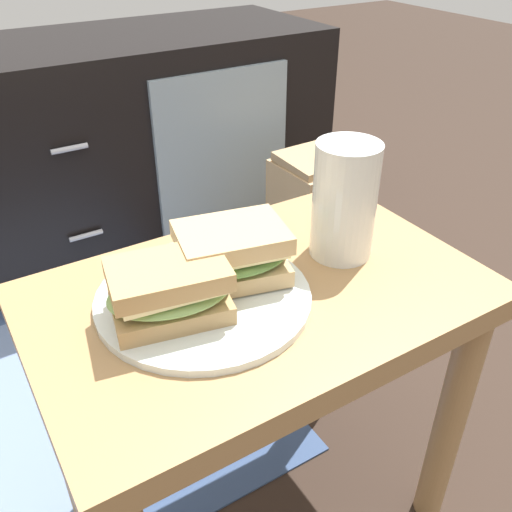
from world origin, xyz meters
name	(u,v)px	position (x,y,z in m)	size (l,w,h in m)	color
ground_plane	(258,509)	(0.00, 0.00, 0.00)	(8.00, 8.00, 0.00)	#2D2119
side_table	(259,344)	(0.00, 0.00, 0.37)	(0.56, 0.36, 0.46)	#A37A4C
tv_cabinet	(148,143)	(0.23, 0.95, 0.29)	(0.96, 0.46, 0.58)	black
plate	(204,297)	(-0.07, 0.01, 0.47)	(0.26, 0.26, 0.01)	silver
sandwich_front	(169,290)	(-0.12, 0.00, 0.50)	(0.16, 0.12, 0.07)	tan
sandwich_back	(232,253)	(-0.02, 0.03, 0.51)	(0.16, 0.13, 0.07)	tan
beer_glass	(344,203)	(0.14, 0.01, 0.53)	(0.08, 0.08, 0.16)	silver
paper_bag	(315,221)	(0.48, 0.50, 0.18)	(0.20, 0.18, 0.36)	tan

